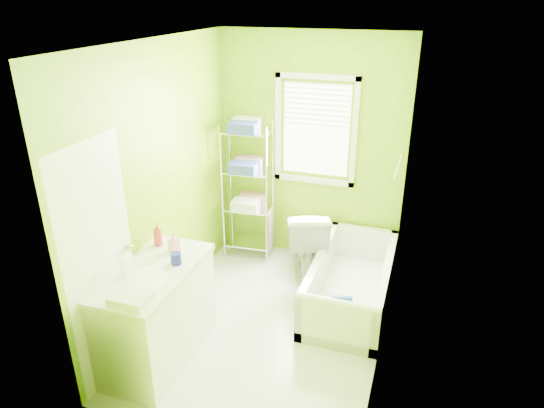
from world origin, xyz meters
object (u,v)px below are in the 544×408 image
(bathtub, at_px, (350,289))
(toilet, at_px, (306,239))
(wire_shelf_unit, at_px, (249,176))
(vanity, at_px, (156,312))

(bathtub, distance_m, toilet, 0.79)
(bathtub, height_order, toilet, toilet)
(bathtub, distance_m, wire_shelf_unit, 1.71)
(bathtub, bearing_deg, vanity, -137.67)
(bathtub, height_order, vanity, vanity)
(vanity, height_order, wire_shelf_unit, wire_shelf_unit)
(toilet, bearing_deg, wire_shelf_unit, -32.86)
(wire_shelf_unit, bearing_deg, bathtub, -25.75)
(bathtub, bearing_deg, wire_shelf_unit, 154.25)
(wire_shelf_unit, bearing_deg, toilet, -13.99)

